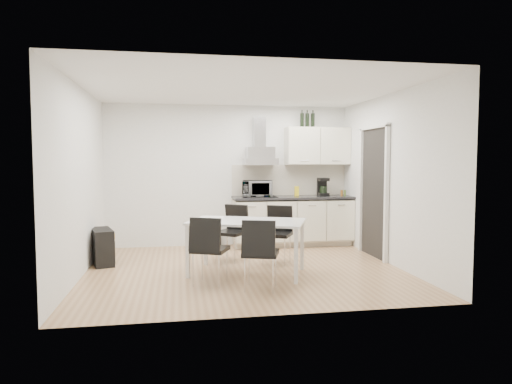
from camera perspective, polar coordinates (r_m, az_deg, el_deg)
The scene contains 15 objects.
ground at distance 6.73m, azimuth -1.43°, elevation -9.66°, with size 4.50×4.50×0.00m, color tan.
wall_back at distance 8.52m, azimuth -3.38°, elevation 2.05°, with size 4.50×0.10×2.60m, color white.
wall_front at distance 4.57m, azimuth 2.16°, elevation 0.38°, with size 4.50×0.10×2.60m, color white.
wall_left at distance 6.61m, azimuth -21.15°, elevation 1.23°, with size 0.10×4.00×2.60m, color white.
wall_right at distance 7.22m, azimuth 16.53°, elevation 1.55°, with size 0.10×4.00×2.60m, color white.
ceiling at distance 6.61m, azimuth -1.47°, elevation 12.80°, with size 4.50×4.50×0.00m, color white.
doorway at distance 7.71m, azimuth 14.42°, elevation -0.13°, with size 0.08×1.04×2.10m, color white.
kitchenette at distance 8.51m, azimuth 4.76°, elevation -1.13°, with size 2.22×0.64×2.52m.
dining_table at distance 6.36m, azimuth -1.12°, elevation -4.21°, with size 1.78×1.39×0.75m.
chair_far_left at distance 7.20m, azimuth -3.18°, elevation -5.18°, with size 0.44×0.50×0.88m, color black, non-canonical shape.
chair_far_right at distance 7.04m, azimuth 2.60°, elevation -5.39°, with size 0.44×0.50×0.88m, color black, non-canonical shape.
chair_near_left at distance 5.90m, azimuth -5.75°, elevation -7.25°, with size 0.44×0.50×0.88m, color black, non-canonical shape.
chair_near_right at distance 5.63m, azimuth 0.58°, elevation -7.76°, with size 0.44×0.50×0.88m, color black, non-canonical shape.
guitar_amp at distance 7.39m, azimuth -18.66°, elevation -6.48°, with size 0.45×0.70×0.54m.
floor_speaker at distance 8.52m, azimuth -5.02°, elevation -5.82°, with size 0.16×0.15×0.27m, color black.
Camera 1 is at (-0.94, -6.47, 1.59)m, focal length 32.00 mm.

